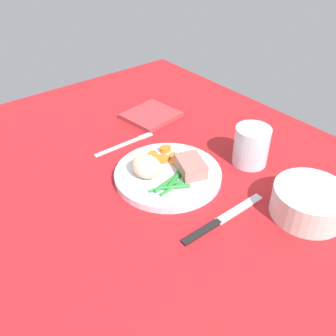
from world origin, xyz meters
TOP-DOWN VIEW (x-y plane):
  - dining_table at (0.00, 0.00)cm, footprint 120.00×90.00cm
  - dinner_plate at (-1.35, 0.67)cm, footprint 23.29×23.29cm
  - meat_portion at (1.79, 4.34)cm, footprint 8.50×7.29cm
  - mashed_potatoes at (-3.45, -3.52)cm, footprint 7.36×5.74cm
  - carrot_slices at (-5.96, 3.52)cm, footprint 7.31×6.18cm
  - green_beans at (2.57, -1.64)cm, footprint 6.12×9.76cm
  - fork at (-18.39, 0.41)cm, footprint 1.44×16.60cm
  - knife at (15.39, 0.39)cm, footprint 1.70×20.50cm
  - water_glass at (5.79, 18.92)cm, footprint 7.93×7.93cm
  - salad_bowl at (24.24, 14.45)cm, footprint 14.12×14.12cm
  - napkin at (-25.73, 14.16)cm, footprint 14.22×14.98cm

SIDE VIEW (x-z plane):
  - dining_table at x=0.00cm, z-range 0.00..2.00cm
  - knife at x=15.39cm, z-range 1.88..2.52cm
  - fork at x=-18.39cm, z-range 2.00..2.40cm
  - napkin at x=-25.73cm, z-range 2.00..3.20cm
  - dinner_plate at x=-1.35cm, z-range 2.00..3.60cm
  - green_beans at x=2.57cm, z-range 3.54..4.43cm
  - carrot_slices at x=-5.96cm, z-range 3.49..4.78cm
  - meat_portion at x=1.79cm, z-range 3.60..6.78cm
  - salad_bowl at x=24.24cm, z-range 2.38..8.29cm
  - mashed_potatoes at x=-3.45cm, z-range 3.60..7.99cm
  - water_glass at x=5.79cm, z-range 1.33..10.30cm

